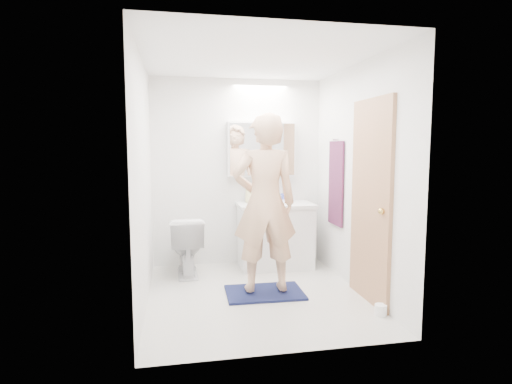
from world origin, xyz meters
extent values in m
plane|color=silver|center=(0.00, 0.00, 0.00)|extent=(2.50, 2.50, 0.00)
plane|color=white|center=(0.00, 0.00, 2.40)|extent=(2.50, 2.50, 0.00)
plane|color=white|center=(0.00, 1.25, 1.20)|extent=(2.50, 0.00, 2.50)
plane|color=white|center=(0.00, -1.25, 1.20)|extent=(2.50, 0.00, 2.50)
plane|color=white|center=(-1.10, 0.00, 1.20)|extent=(0.00, 2.50, 2.50)
plane|color=white|center=(1.10, 0.00, 1.20)|extent=(0.00, 2.50, 2.50)
cube|color=white|center=(0.44, 0.96, 0.39)|extent=(0.90, 0.55, 0.78)
cube|color=silver|center=(0.44, 0.96, 0.80)|extent=(0.95, 0.58, 0.04)
cylinder|color=white|center=(0.44, 0.99, 0.84)|extent=(0.36, 0.36, 0.03)
cylinder|color=white|center=(0.44, 1.19, 0.90)|extent=(0.02, 0.02, 0.16)
cube|color=white|center=(0.30, 1.18, 1.50)|extent=(0.88, 0.14, 0.70)
cube|color=silver|center=(0.30, 1.10, 1.50)|extent=(0.84, 0.01, 0.66)
imported|color=white|center=(-0.68, 0.85, 0.36)|extent=(0.41, 0.70, 0.71)
cube|color=#151A42|center=(0.10, 0.02, 0.01)|extent=(0.81, 0.57, 0.02)
imported|color=#E3AF88|center=(0.10, 0.02, 0.96)|extent=(0.68, 0.45, 1.82)
cube|color=#A27351|center=(1.08, -0.35, 1.00)|extent=(0.04, 0.80, 2.00)
sphere|color=gold|center=(1.04, -0.65, 0.95)|extent=(0.06, 0.06, 0.06)
cube|color=#112038|center=(1.08, 0.55, 1.10)|extent=(0.02, 0.42, 1.00)
cylinder|color=silver|center=(1.07, 0.55, 1.62)|extent=(0.07, 0.02, 0.02)
imported|color=beige|center=(0.12, 1.11, 0.94)|extent=(0.13, 0.13, 0.25)
imported|color=#5595B7|center=(0.25, 1.15, 0.91)|extent=(0.10, 0.10, 0.18)
imported|color=#3F4CBF|center=(0.60, 1.12, 0.87)|extent=(0.13, 0.13, 0.10)
cylinder|color=white|center=(1.02, -0.73, 0.05)|extent=(0.11, 0.11, 0.10)
camera|label=1|loc=(-0.79, -4.09, 1.54)|focal=29.07mm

